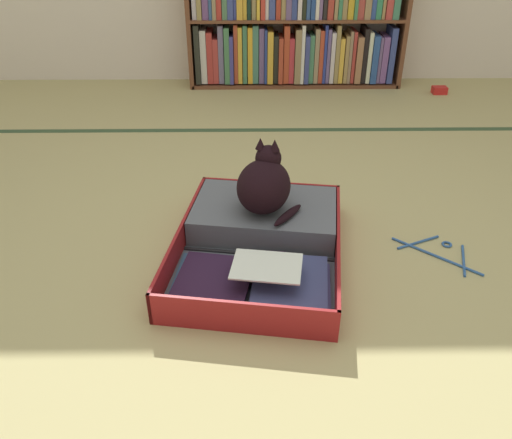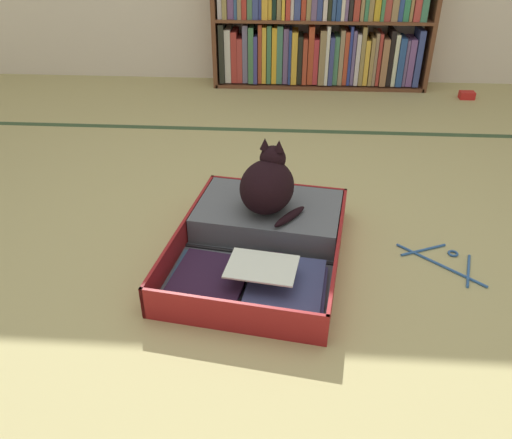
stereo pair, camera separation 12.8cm
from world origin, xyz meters
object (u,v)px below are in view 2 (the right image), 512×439
(bookshelf, at_px, (319,24))
(clothes_hanger, at_px, (444,261))
(open_suitcase, at_px, (264,235))
(black_cat, at_px, (268,185))
(small_red_pouch, at_px, (467,95))

(bookshelf, height_order, clothes_hanger, bookshelf)
(bookshelf, xyz_separation_m, clothes_hanger, (0.42, -2.19, -0.44))
(open_suitcase, bearing_deg, bookshelf, 82.65)
(black_cat, distance_m, clothes_hanger, 0.73)
(clothes_hanger, bearing_deg, bookshelf, 100.87)
(small_red_pouch, bearing_deg, black_cat, -125.75)
(open_suitcase, height_order, black_cat, black_cat)
(small_red_pouch, bearing_deg, clothes_hanger, -107.69)
(open_suitcase, height_order, small_red_pouch, open_suitcase)
(bookshelf, bearing_deg, open_suitcase, -97.35)
(bookshelf, distance_m, clothes_hanger, 2.28)
(open_suitcase, bearing_deg, small_red_pouch, 55.16)
(black_cat, height_order, small_red_pouch, black_cat)
(small_red_pouch, bearing_deg, open_suitcase, -124.84)
(open_suitcase, relative_size, black_cat, 2.91)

